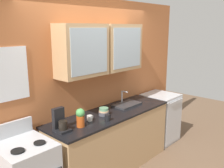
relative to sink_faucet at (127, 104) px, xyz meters
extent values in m
plane|color=brown|center=(-0.44, -0.05, -0.95)|extent=(10.00, 10.00, 0.00)
cube|color=#B76638|center=(-0.44, 0.34, 0.36)|extent=(4.35, 0.10, 2.64)
cube|color=tan|center=(-0.83, 0.13, 0.93)|extent=(0.76, 0.32, 0.72)
cube|color=#9EADB7|center=(-0.83, -0.03, 0.93)|extent=(0.64, 0.01, 0.61)
cube|color=tan|center=(-0.04, 0.13, 0.93)|extent=(0.76, 0.32, 0.72)
cube|color=#9EADB7|center=(-0.04, -0.03, 0.93)|extent=(0.64, 0.01, 0.61)
cube|color=white|center=(-1.86, 0.28, 0.72)|extent=(0.56, 0.01, 0.63)
cube|color=tan|center=(-0.44, -0.05, -0.50)|extent=(2.13, 0.65, 0.90)
cube|color=black|center=(-0.44, -0.05, -0.04)|extent=(2.16, 0.67, 0.03)
cube|color=silver|center=(-1.87, 0.25, 0.07)|extent=(0.54, 0.04, 0.18)
cylinder|color=black|center=(-2.00, -0.17, -0.01)|extent=(0.14, 0.14, 0.02)
cylinder|color=black|center=(-1.74, -0.17, -0.01)|extent=(0.13, 0.13, 0.02)
cube|color=#2D2D30|center=(0.00, 0.00, -0.01)|extent=(0.48, 0.28, 0.03)
cylinder|color=silver|center=(0.00, 0.11, 0.11)|extent=(0.02, 0.02, 0.20)
cylinder|color=silver|center=(0.00, 0.05, 0.21)|extent=(0.02, 0.12, 0.02)
cylinder|color=#4C4C54|center=(-0.60, -0.05, 0.01)|extent=(0.15, 0.15, 0.05)
cylinder|color=#E0AD7F|center=(-0.60, -0.05, 0.04)|extent=(0.15, 0.15, 0.04)
cylinder|color=#669972|center=(-0.60, -0.05, 0.07)|extent=(0.14, 0.14, 0.05)
cylinder|color=#BF4C19|center=(-1.11, -0.13, 0.05)|extent=(0.10, 0.10, 0.15)
sphere|color=#4C994C|center=(-1.11, -0.13, 0.17)|extent=(0.12, 0.12, 0.12)
cylinder|color=silver|center=(-0.89, -0.06, 0.02)|extent=(0.08, 0.08, 0.08)
torus|color=silver|center=(-0.84, -0.06, 0.02)|extent=(0.05, 0.01, 0.05)
cylinder|color=black|center=(-0.73, -0.24, 0.03)|extent=(0.07, 0.07, 0.09)
torus|color=black|center=(-0.68, -0.24, 0.03)|extent=(0.06, 0.01, 0.06)
cube|color=silver|center=(0.98, -0.05, -0.49)|extent=(0.59, 0.62, 0.93)
cube|color=silver|center=(0.98, -0.36, -0.49)|extent=(0.56, 0.01, 0.84)
cylinder|color=silver|center=(0.98, -0.39, -0.08)|extent=(0.44, 0.02, 0.02)
cube|color=black|center=(-1.36, -0.08, -0.01)|extent=(0.17, 0.20, 0.03)
cylinder|color=black|center=(-1.36, -0.10, 0.06)|extent=(0.11, 0.11, 0.11)
cube|color=black|center=(-1.36, -0.01, 0.14)|extent=(0.15, 0.06, 0.26)
camera|label=1|loc=(-3.08, -2.50, 1.25)|focal=39.94mm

